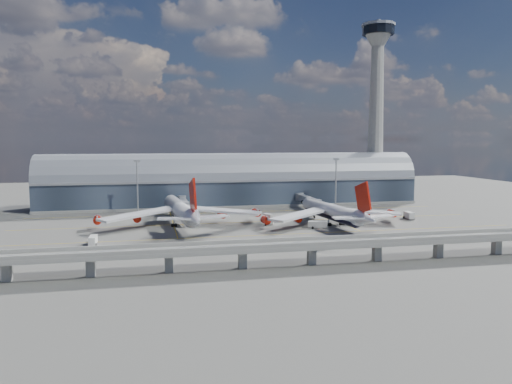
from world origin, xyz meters
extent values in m
plane|color=#474744|center=(0.00, 0.00, 0.00)|extent=(500.00, 500.00, 0.00)
cube|color=gold|center=(0.00, -10.00, 0.01)|extent=(200.00, 0.25, 0.01)
cube|color=gold|center=(0.00, 20.00, 0.01)|extent=(200.00, 0.25, 0.01)
cube|color=gold|center=(0.00, 50.00, 0.01)|extent=(200.00, 0.25, 0.01)
cube|color=gold|center=(-35.00, 30.00, 0.01)|extent=(0.25, 80.00, 0.01)
cube|color=gold|center=(35.00, 30.00, 0.01)|extent=(0.25, 80.00, 0.01)
cube|color=#212A37|center=(0.00, 78.00, 7.00)|extent=(200.00, 28.00, 14.00)
cylinder|color=gray|center=(0.00, 78.00, 14.00)|extent=(200.00, 28.00, 28.00)
cube|color=gray|center=(0.00, 64.00, 14.00)|extent=(200.00, 1.00, 1.20)
cube|color=gray|center=(0.00, 78.00, 0.60)|extent=(200.00, 30.00, 1.20)
cube|color=gray|center=(85.00, 83.00, 4.00)|extent=(18.00, 18.00, 8.00)
cone|color=gray|center=(85.00, 83.00, 45.00)|extent=(10.00, 10.00, 90.00)
cone|color=gray|center=(85.00, 83.00, 92.00)|extent=(16.00, 16.00, 8.00)
cylinder|color=black|center=(85.00, 83.00, 97.00)|extent=(18.00, 18.00, 5.00)
cylinder|color=gray|center=(85.00, 83.00, 100.00)|extent=(19.00, 19.00, 1.50)
cylinder|color=gray|center=(85.00, 83.00, 101.50)|extent=(2.40, 2.40, 3.00)
cube|color=gray|center=(0.00, -55.00, 5.50)|extent=(220.00, 8.50, 1.20)
cube|color=gray|center=(0.00, -59.00, 6.60)|extent=(220.00, 0.40, 1.20)
cube|color=gray|center=(0.00, -51.00, 6.60)|extent=(220.00, 0.40, 1.20)
cube|color=gray|center=(0.00, -56.50, 6.15)|extent=(220.00, 0.12, 0.12)
cube|color=gray|center=(0.00, -53.50, 6.15)|extent=(220.00, 0.12, 0.12)
cube|color=gray|center=(-80.00, -55.00, 2.50)|extent=(2.20, 2.20, 5.00)
cube|color=gray|center=(-60.00, -55.00, 2.50)|extent=(2.20, 2.20, 5.00)
cube|color=gray|center=(-40.00, -55.00, 2.50)|extent=(2.20, 2.20, 5.00)
cube|color=gray|center=(-20.00, -55.00, 2.50)|extent=(2.20, 2.20, 5.00)
cube|color=gray|center=(0.00, -55.00, 2.50)|extent=(2.20, 2.20, 5.00)
cube|color=gray|center=(20.00, -55.00, 2.50)|extent=(2.20, 2.20, 5.00)
cube|color=gray|center=(40.00, -55.00, 2.50)|extent=(2.20, 2.20, 5.00)
cube|color=gray|center=(60.00, -55.00, 2.50)|extent=(2.20, 2.20, 5.00)
cylinder|color=gray|center=(-50.00, 55.00, 12.50)|extent=(0.70, 0.70, 25.00)
cube|color=gray|center=(-50.00, 55.00, 25.20)|extent=(3.00, 0.40, 1.00)
cylinder|color=gray|center=(50.00, 55.00, 12.50)|extent=(0.70, 0.70, 25.00)
cube|color=gray|center=(50.00, 55.00, 25.20)|extent=(3.00, 0.40, 1.00)
cylinder|color=white|center=(-32.17, 19.52, 6.33)|extent=(11.59, 54.49, 6.53)
cone|color=white|center=(-35.00, 49.50, 6.33)|extent=(7.27, 8.74, 6.53)
cone|color=white|center=(-29.15, -12.49, 7.14)|extent=(7.65, 12.80, 6.53)
cube|color=#A51407|center=(-29.43, -9.45, 15.20)|extent=(1.86, 12.21, 13.51)
cube|color=white|center=(-48.98, 15.88, 5.51)|extent=(31.96, 24.92, 2.64)
cube|color=white|center=(-14.98, 19.09, 5.51)|extent=(33.50, 20.18, 2.64)
cylinder|color=#A51407|center=(-49.80, 17.86, 3.67)|extent=(3.73, 5.39, 3.26)
cylinder|color=#A51407|center=(-64.92, 16.43, 3.67)|extent=(3.73, 5.39, 3.26)
cylinder|color=#A51407|center=(-14.54, 21.19, 3.67)|extent=(3.73, 5.39, 3.26)
cylinder|color=#A51407|center=(0.58, 22.61, 3.67)|extent=(3.73, 5.39, 3.26)
cylinder|color=gray|center=(-33.96, 38.51, 1.53)|extent=(0.51, 0.51, 3.06)
cylinder|color=gray|center=(-35.04, 15.15, 1.53)|extent=(0.61, 0.61, 3.06)
cylinder|color=gray|center=(-28.54, 15.77, 1.53)|extent=(0.61, 0.61, 3.06)
cylinder|color=black|center=(-35.04, 15.15, 0.56)|extent=(2.38, 1.73, 1.53)
cylinder|color=black|center=(-28.54, 15.77, 0.56)|extent=(2.38, 1.73, 1.53)
cylinder|color=white|center=(29.72, 7.88, 5.70)|extent=(10.55, 47.09, 5.61)
cone|color=white|center=(26.92, 34.02, 5.70)|extent=(6.40, 8.29, 5.61)
cone|color=white|center=(32.72, -20.17, 6.48)|extent=(6.81, 12.13, 5.61)
cube|color=#A51407|center=(32.41, -17.29, 13.83)|extent=(1.90, 11.57, 12.80)
cube|color=white|center=(14.87, 4.35, 4.93)|extent=(28.49, 22.76, 2.40)
cube|color=white|center=(44.98, 7.57, 4.93)|extent=(29.95, 18.05, 2.40)
cylinder|color=black|center=(29.72, 7.88, 4.16)|extent=(9.20, 42.23, 4.77)
cylinder|color=#A51407|center=(14.10, 6.21, 3.19)|extent=(3.59, 5.14, 3.09)
cylinder|color=#A51407|center=(0.72, 4.78, 3.19)|extent=(3.59, 5.14, 3.09)
cylinder|color=#A51407|center=(45.33, 9.55, 3.19)|extent=(3.59, 5.14, 3.09)
cylinder|color=#A51407|center=(58.71, 10.99, 3.19)|extent=(3.59, 5.14, 3.09)
cylinder|color=gray|center=(27.96, 24.28, 1.45)|extent=(0.48, 0.48, 2.90)
cylinder|color=gray|center=(27.05, 3.71, 1.45)|extent=(0.58, 0.58, 2.90)
cylinder|color=gray|center=(33.21, 4.37, 1.45)|extent=(0.58, 0.58, 2.90)
cylinder|color=black|center=(27.05, 3.71, 0.53)|extent=(2.27, 1.67, 1.45)
cylinder|color=black|center=(33.21, 4.37, 0.53)|extent=(2.27, 1.67, 1.45)
cube|color=gray|center=(-28.67, 52.00, 5.20)|extent=(3.00, 24.00, 3.00)
cube|color=gray|center=(-28.67, 40.00, 5.20)|extent=(3.60, 3.60, 3.40)
cylinder|color=gray|center=(-28.67, 64.00, 5.20)|extent=(4.40, 4.40, 4.00)
cylinder|color=gray|center=(-28.67, 40.00, 1.70)|extent=(0.50, 0.50, 3.40)
cylinder|color=black|center=(-28.67, 40.00, 0.35)|extent=(1.40, 0.80, 0.80)
cube|color=gray|center=(33.22, 50.00, 5.20)|extent=(3.00, 28.00, 3.00)
cube|color=gray|center=(33.22, 36.00, 5.20)|extent=(3.60, 3.60, 3.40)
cylinder|color=gray|center=(33.22, 64.00, 5.20)|extent=(4.40, 4.40, 4.00)
cylinder|color=gray|center=(33.22, 36.00, 1.70)|extent=(0.50, 0.50, 3.40)
cylinder|color=black|center=(33.22, 36.00, 0.35)|extent=(1.40, 0.80, 0.80)
cube|color=silver|center=(-63.62, -13.89, 1.57)|extent=(2.47, 6.93, 2.55)
cylinder|color=black|center=(-63.69, -11.69, 0.44)|extent=(2.48, 0.96, 0.88)
cylinder|color=black|center=(-63.55, -16.08, 0.44)|extent=(2.48, 0.96, 0.88)
cube|color=silver|center=(3.44, 11.00, 1.37)|extent=(4.69, 3.30, 2.23)
cylinder|color=black|center=(4.73, 11.46, 0.39)|extent=(1.45, 2.28, 0.77)
cylinder|color=black|center=(2.15, 10.54, 0.39)|extent=(1.45, 2.28, 0.77)
cube|color=silver|center=(21.03, -0.08, 1.54)|extent=(7.99, 4.51, 2.50)
cylinder|color=black|center=(23.36, 0.69, 0.43)|extent=(1.57, 2.55, 0.86)
cylinder|color=black|center=(18.69, -0.85, 0.43)|extent=(1.57, 2.55, 0.86)
cube|color=silver|center=(68.36, 12.98, 1.75)|extent=(3.10, 6.76, 2.84)
cylinder|color=black|center=(68.17, 15.07, 0.49)|extent=(2.81, 1.23, 0.98)
cylinder|color=black|center=(68.55, 10.89, 0.49)|extent=(2.81, 1.23, 0.98)
cube|color=silver|center=(38.81, 22.73, 1.83)|extent=(3.48, 6.05, 2.97)
cylinder|color=black|center=(39.09, 24.54, 0.51)|extent=(2.98, 1.46, 1.03)
cylinder|color=black|center=(38.52, 20.93, 0.51)|extent=(2.98, 1.46, 1.03)
cube|color=silver|center=(6.75, 24.81, 1.38)|extent=(4.01, 5.53, 2.24)
cylinder|color=black|center=(7.46, 26.31, 0.39)|extent=(2.28, 1.63, 0.78)
cylinder|color=black|center=(6.04, 23.31, 0.39)|extent=(2.28, 1.63, 0.78)
cube|color=gray|center=(-16.43, -34.88, 0.28)|extent=(3.12, 2.58, 0.34)
cube|color=#B6B6BC|center=(-16.43, -34.88, 1.17)|extent=(2.67, 2.32, 1.68)
cube|color=gray|center=(-13.68, -35.84, 0.28)|extent=(3.12, 2.58, 0.34)
cube|color=#B6B6BC|center=(-13.68, -35.84, 1.17)|extent=(2.67, 2.32, 1.68)
cube|color=gray|center=(-16.73, -27.74, 0.29)|extent=(2.87, 2.02, 0.34)
cube|color=#B6B6BC|center=(-16.73, -27.74, 1.20)|extent=(2.41, 1.88, 1.72)
cube|color=gray|center=(-13.76, -27.52, 0.29)|extent=(2.87, 2.02, 0.34)
cube|color=#B6B6BC|center=(-13.76, -27.52, 1.20)|extent=(2.41, 1.88, 1.72)
cube|color=gray|center=(-10.79, -27.31, 0.29)|extent=(2.87, 2.02, 0.34)
cube|color=#B6B6BC|center=(-10.79, -27.31, 1.20)|extent=(2.41, 1.88, 1.72)
cube|color=gray|center=(57.63, -30.92, 0.24)|extent=(2.46, 1.74, 0.29)
cube|color=#B6B6BC|center=(57.63, -30.92, 1.03)|extent=(2.06, 1.61, 1.47)
cube|color=gray|center=(60.16, -31.11, 0.24)|extent=(2.46, 1.74, 0.29)
cube|color=#B6B6BC|center=(60.16, -31.11, 1.03)|extent=(2.06, 1.61, 1.47)
camera|label=1|loc=(-44.83, -187.26, 35.39)|focal=35.00mm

